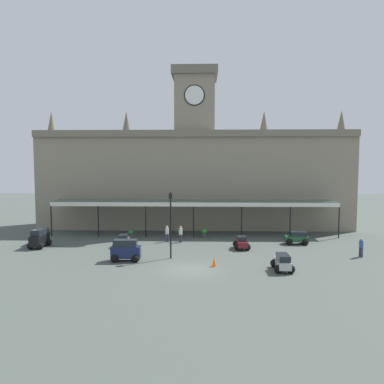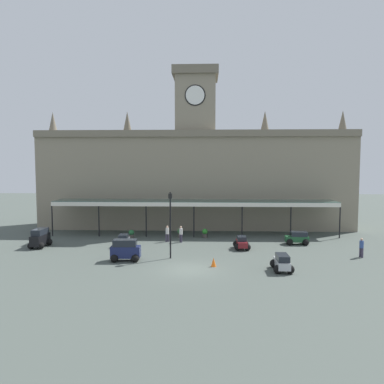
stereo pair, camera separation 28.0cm
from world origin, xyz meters
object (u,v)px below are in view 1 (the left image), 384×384
car_silver_estate (283,263)px  planter_by_canopy (180,233)px  planter_near_kerb (131,234)px  traffic_cone (214,262)px  planter_forecourt_centre (204,233)px  car_maroon_sedan (242,243)px  car_black_van (40,239)px  pedestrian_near_entrance (361,247)px  car_green_estate (297,239)px  pedestrian_beside_cars (181,233)px  car_grey_sedan (123,242)px  victorian_lamppost (171,218)px  car_navy_van (126,251)px  pedestrian_crossing_forecourt (167,233)px

car_silver_estate → planter_by_canopy: size_ratio=2.36×
planter_near_kerb → planter_by_canopy: (5.15, 0.93, 0.00)m
traffic_cone → planter_forecourt_centre: size_ratio=0.72×
car_maroon_sedan → car_silver_estate: size_ratio=0.91×
planter_forecourt_centre → planter_by_canopy: 2.71m
car_black_van → traffic_cone: size_ratio=3.52×
pedestrian_near_entrance → planter_near_kerb: pedestrian_near_entrance is taller
car_green_estate → car_silver_estate: (-3.38, -9.03, 0.00)m
pedestrian_near_entrance → car_green_estate: bearing=130.8°
pedestrian_beside_cars → traffic_cone: pedestrian_beside_cars is taller
traffic_cone → planter_near_kerb: planter_near_kerb is taller
car_silver_estate → planter_by_canopy: car_silver_estate is taller
car_black_van → pedestrian_beside_cars: (13.37, 2.59, 0.10)m
car_grey_sedan → planter_near_kerb: size_ratio=2.17×
car_grey_sedan → car_maroon_sedan: bearing=-2.7°
car_maroon_sedan → traffic_cone: size_ratio=3.00×
victorian_lamppost → planter_near_kerb: victorian_lamppost is taller
car_navy_van → car_grey_sedan: (-1.33, 5.09, -0.30)m
car_maroon_sedan → car_silver_estate: car_silver_estate is taller
pedestrian_near_entrance → car_grey_sedan: bearing=171.2°
pedestrian_crossing_forecourt → pedestrian_near_entrance: (17.20, -5.60, 0.00)m
car_black_van → car_silver_estate: size_ratio=1.07×
car_black_van → victorian_lamppost: size_ratio=0.43×
pedestrian_beside_cars → victorian_lamppost: bearing=-94.1°
car_silver_estate → planter_near_kerb: size_ratio=2.36×
car_grey_sedan → pedestrian_beside_cars: (5.41, 2.13, 0.41)m
pedestrian_beside_cars → planter_forecourt_centre: (2.44, 2.48, -0.42)m
pedestrian_near_entrance → traffic_cone: bearing=-165.7°
car_green_estate → planter_by_canopy: bearing=165.4°
car_navy_van → pedestrian_beside_cars: (4.08, 7.21, 0.10)m
victorian_lamppost → planter_forecourt_centre: size_ratio=5.88×
traffic_cone → car_green_estate: bearing=43.8°
car_silver_estate → planter_forecourt_centre: (-5.77, 12.05, -0.07)m
traffic_cone → planter_by_canopy: planter_by_canopy is taller
pedestrian_beside_cars → planter_near_kerb: bearing=163.3°
car_maroon_sedan → planter_near_kerb: size_ratio=2.16×
car_maroon_sedan → planter_forecourt_centre: size_ratio=2.16×
traffic_cone → planter_near_kerb: (-8.55, 10.28, 0.14)m
traffic_cone → car_silver_estate: bearing=-10.3°
car_black_van → planter_near_kerb: bearing=27.9°
car_navy_van → car_black_van: (-9.29, 4.62, 0.00)m
car_silver_estate → pedestrian_beside_cars: size_ratio=1.35×
car_grey_sedan → car_black_van: 7.98m
car_navy_van → planter_by_canopy: (3.81, 9.77, -0.32)m
car_green_estate → car_navy_van: bearing=-156.9°
pedestrian_near_entrance → car_silver_estate: bearing=-151.3°
car_navy_van → victorian_lamppost: size_ratio=0.43×
car_maroon_sedan → pedestrian_crossing_forecourt: size_ratio=1.24×
car_grey_sedan → pedestrian_near_entrance: (21.20, -3.29, 0.41)m
car_silver_estate → planter_forecourt_centre: car_silver_estate is taller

